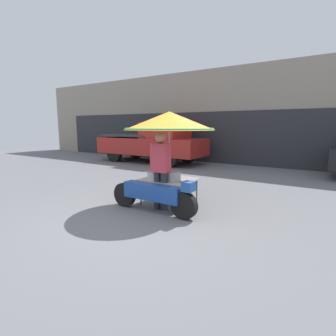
# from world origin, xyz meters

# --- Properties ---
(ground_plane) EXTENTS (36.00, 36.00, 0.00)m
(ground_plane) POSITION_xyz_m (0.00, 0.00, 0.00)
(ground_plane) COLOR slate
(shopfront_building) EXTENTS (28.00, 2.06, 4.35)m
(shopfront_building) POSITION_xyz_m (0.00, 8.88, 2.16)
(shopfront_building) COLOR gray
(shopfront_building) RESTS_ON ground
(vendor_motorcycle_cart) EXTENTS (2.01, 1.95, 2.04)m
(vendor_motorcycle_cart) POSITION_xyz_m (-0.08, 0.97, 1.62)
(vendor_motorcycle_cart) COLOR black
(vendor_motorcycle_cart) RESTS_ON ground
(vendor_person) EXTENTS (0.38, 0.22, 1.61)m
(vendor_person) POSITION_xyz_m (-0.05, 0.66, 0.90)
(vendor_person) COLOR #2D2D33
(vendor_person) RESTS_ON ground
(pickup_truck) EXTENTS (5.34, 1.89, 1.90)m
(pickup_truck) POSITION_xyz_m (-4.43, 6.33, 0.94)
(pickup_truck) COLOR black
(pickup_truck) RESTS_ON ground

